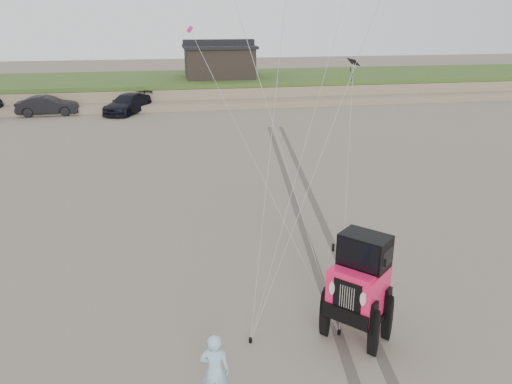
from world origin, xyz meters
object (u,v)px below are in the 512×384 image
cabin (219,60)px  man (215,371)px  truck_b (48,106)px  jeep (357,299)px  truck_c (128,104)px

cabin → man: 39.19m
cabin → man: cabin is taller
cabin → truck_b: cabin is taller
cabin → jeep: cabin is taller
truck_c → man: bearing=-56.6°
truck_c → jeep: bearing=-50.0°
truck_b → man: man is taller
cabin → truck_c: (-7.94, -7.16, -2.51)m
cabin → truck_b: bearing=-153.4°
truck_c → jeep: (6.73, -30.15, 0.31)m
truck_b → jeep: size_ratio=0.80×
cabin → jeep: 37.39m
jeep → man: jeep is taller
truck_b → jeep: jeep is taller
man → jeep: bearing=-142.7°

